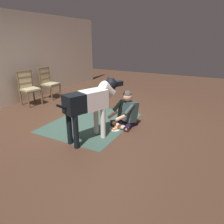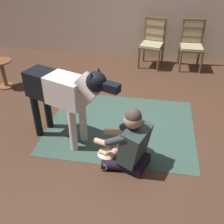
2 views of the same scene
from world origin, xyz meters
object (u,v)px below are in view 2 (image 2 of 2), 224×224
(dining_chair_right_of_pair, at_px, (192,42))
(hot_dog_on_plate, at_px, (106,153))
(large_dog, at_px, (63,92))
(dining_chair_left_of_pair, at_px, (153,40))
(person_sitting_on_floor, at_px, (130,143))
(round_side_table, at_px, (3,72))

(dining_chair_right_of_pair, xyz_separation_m, hot_dog_on_plate, (-1.23, -3.05, -0.52))
(hot_dog_on_plate, bearing_deg, large_dog, 159.44)
(dining_chair_left_of_pair, xyz_separation_m, person_sitting_on_floor, (-0.12, -3.17, -0.21))
(person_sitting_on_floor, xyz_separation_m, round_side_table, (-2.51, 1.65, -0.02))
(person_sitting_on_floor, height_order, large_dog, large_dog)
(large_dog, bearing_deg, round_side_table, 140.90)
(dining_chair_right_of_pair, height_order, round_side_table, dining_chair_right_of_pair)
(round_side_table, bearing_deg, dining_chair_left_of_pair, 29.96)
(dining_chair_right_of_pair, distance_m, large_dog, 3.36)
(dining_chair_left_of_pair, bearing_deg, round_side_table, -150.04)
(dining_chair_left_of_pair, relative_size, dining_chair_right_of_pair, 1.00)
(person_sitting_on_floor, distance_m, hot_dog_on_plate, 0.45)
(dining_chair_left_of_pair, xyz_separation_m, round_side_table, (-2.62, -1.51, -0.24))
(dining_chair_right_of_pair, bearing_deg, large_dog, -122.21)
(dining_chair_left_of_pair, height_order, hot_dog_on_plate, dining_chair_left_of_pair)
(hot_dog_on_plate, xyz_separation_m, round_side_table, (-2.19, 1.53, 0.28))
(large_dog, height_order, hot_dog_on_plate, large_dog)
(large_dog, distance_m, hot_dog_on_plate, 0.94)
(dining_chair_left_of_pair, relative_size, large_dog, 0.70)
(dining_chair_right_of_pair, distance_m, hot_dog_on_plate, 3.33)
(round_side_table, bearing_deg, dining_chair_right_of_pair, 23.90)
(dining_chair_right_of_pair, distance_m, round_side_table, 3.74)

